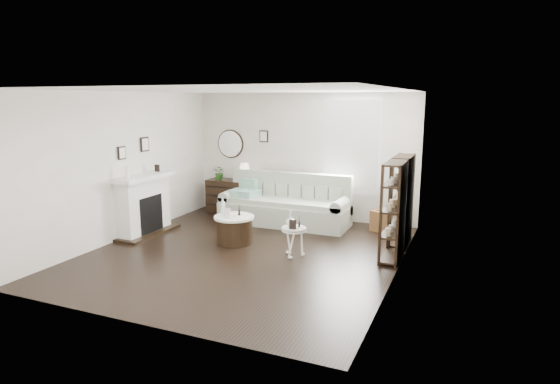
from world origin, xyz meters
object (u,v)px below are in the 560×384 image
at_px(sofa, 286,207).
at_px(drum_table, 234,229).
at_px(dresser, 232,196).
at_px(pedestal_table, 294,230).

xyz_separation_m(sofa, drum_table, (-0.33, -1.65, -0.09)).
relative_size(sofa, drum_table, 3.72).
xyz_separation_m(dresser, pedestal_table, (2.41, -2.29, 0.07)).
xyz_separation_m(dresser, drum_table, (1.15, -2.03, -0.12)).
bearing_deg(drum_table, dresser, 119.52).
bearing_deg(dresser, drum_table, -60.48).
relative_size(dresser, drum_table, 1.57).
height_order(dresser, pedestal_table, dresser).
height_order(sofa, pedestal_table, sofa).
xyz_separation_m(sofa, dresser, (-1.48, 0.39, 0.03)).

